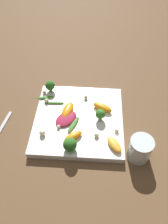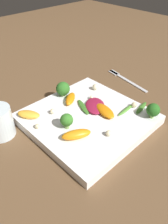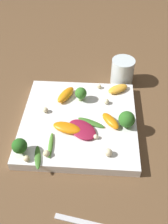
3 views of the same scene
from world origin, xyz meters
name	(u,v)px [view 2 (image 2 of 3)]	position (x,y,z in m)	size (l,w,h in m)	color
ground_plane	(87,122)	(0.00, 0.00, 0.00)	(2.40, 2.40, 0.00)	brown
plate	(87,119)	(0.00, 0.00, 0.01)	(0.30, 0.30, 0.02)	white
fork	(123,78)	(-0.09, 0.27, 0.00)	(0.19, 0.05, 0.01)	silver
radicchio_leaf_0	(95,106)	(-0.01, 0.04, 0.03)	(0.10, 0.09, 0.01)	maroon
orange_segment_0	(76,134)	(0.04, -0.08, 0.04)	(0.06, 0.08, 0.02)	orange
orange_segment_1	(29,114)	(-0.10, -0.12, 0.03)	(0.07, 0.06, 0.02)	#FCAD33
orange_segment_2	(105,111)	(0.03, 0.04, 0.03)	(0.08, 0.05, 0.02)	orange
orange_segment_3	(70,99)	(-0.08, 0.01, 0.03)	(0.06, 0.07, 0.02)	orange
broccoli_floret_0	(63,89)	(-0.12, 0.02, 0.05)	(0.04, 0.04, 0.04)	#7A9E51
broccoli_floret_1	(66,120)	(0.00, -0.07, 0.05)	(0.03, 0.03, 0.04)	#84AD5B
broccoli_floret_2	(153,110)	(0.13, 0.12, 0.05)	(0.04, 0.04, 0.04)	#84AD5B
arugula_sprig_0	(126,109)	(0.06, 0.09, 0.03)	(0.01, 0.08, 0.01)	#518E33
arugula_sprig_1	(141,108)	(0.08, 0.13, 0.03)	(0.03, 0.07, 0.01)	#3D7528
arugula_sprig_2	(83,107)	(-0.03, 0.01, 0.03)	(0.08, 0.04, 0.01)	#3D7528
macadamia_nut_0	(95,87)	(-0.08, 0.11, 0.03)	(0.02, 0.02, 0.02)	beige
macadamia_nut_1	(53,111)	(-0.07, -0.06, 0.03)	(0.02, 0.02, 0.02)	beige
macadamia_nut_2	(150,109)	(0.11, 0.14, 0.03)	(0.01, 0.01, 0.01)	beige
macadamia_nut_3	(109,133)	(0.09, -0.02, 0.03)	(0.02, 0.02, 0.02)	beige
macadamia_nut_4	(134,105)	(0.07, 0.12, 0.03)	(0.02, 0.02, 0.02)	beige
macadamia_nut_5	(92,98)	(-0.05, 0.06, 0.03)	(0.01, 0.01, 0.01)	beige
macadamia_nut_6	(37,126)	(-0.05, -0.13, 0.03)	(0.01, 0.01, 0.01)	beige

